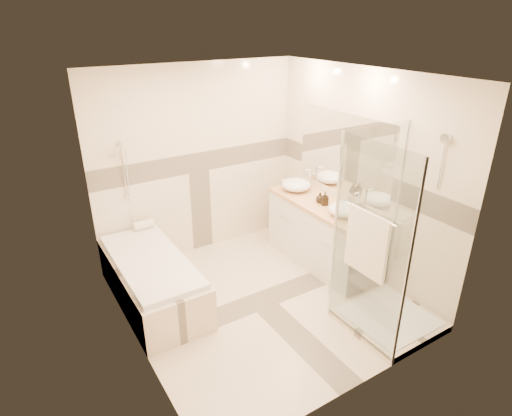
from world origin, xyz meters
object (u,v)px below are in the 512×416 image
vessel_sink_far (344,209)px  vanity (321,233)px  vessel_sink_near (296,185)px  shower_enclosure (380,283)px  bathtub (152,278)px  amenity_bottle_a (325,199)px  amenity_bottle_b (320,198)px

vessel_sink_far → vanity: bearing=87.1°
vessel_sink_near → vessel_sink_far: size_ratio=1.06×
shower_enclosure → vessel_sink_near: size_ratio=5.17×
bathtub → amenity_bottle_a: 2.26m
bathtub → vessel_sink_far: vessel_sink_far is taller
shower_enclosure → amenity_bottle_b: size_ratio=15.47×
shower_enclosure → amenity_bottle_b: bearing=78.3°
shower_enclosure → vessel_sink_near: bearing=81.4°
vessel_sink_far → amenity_bottle_a: amenity_bottle_a is taller
vessel_sink_near → amenity_bottle_a: bearing=-90.0°
vessel_sink_near → amenity_bottle_a: amenity_bottle_a is taller
vessel_sink_near → amenity_bottle_b: vessel_sink_near is taller
amenity_bottle_b → vessel_sink_near: bearing=90.0°
vessel_sink_near → amenity_bottle_a: 0.58m
vanity → vessel_sink_near: 0.74m
amenity_bottle_b → vanity: bearing=-67.0°
vanity → shower_enclosure: bearing=-103.0°
vanity → vessel_sink_near: vessel_sink_near is taller
shower_enclosure → bathtub: bearing=138.9°
amenity_bottle_a → amenity_bottle_b: 0.09m
amenity_bottle_b → amenity_bottle_a: bearing=-90.0°
vanity → vessel_sink_far: (-0.02, -0.39, 0.50)m
amenity_bottle_a → amenity_bottle_b: amenity_bottle_a is taller
vanity → amenity_bottle_a: size_ratio=9.40×
shower_enclosure → amenity_bottle_a: size_ratio=11.83×
bathtub → vanity: vanity is taller
vessel_sink_near → shower_enclosure: bearing=-98.6°
bathtub → amenity_bottle_a: amenity_bottle_a is taller
vessel_sink_far → bathtub: bearing=160.8°
shower_enclosure → amenity_bottle_a: bearing=77.5°
vessel_sink_near → amenity_bottle_b: (0.00, -0.49, -0.01)m
vessel_sink_near → bathtub: bearing=-175.0°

